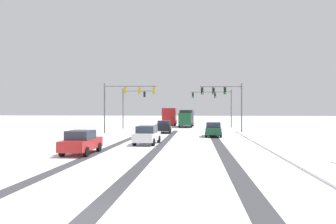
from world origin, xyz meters
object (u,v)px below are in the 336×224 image
Objects in this scene: traffic_signal_near_right at (225,97)px; car_red_fourth at (81,142)px; traffic_signal_far_left at (131,102)px; car_dark_green_second at (213,129)px; traffic_signal_near_left at (125,96)px; box_truck_delivery at (186,118)px; traffic_signal_far_right at (217,100)px; bus_oncoming at (170,115)px; car_white_third at (147,135)px; car_black_lead at (164,127)px.

car_red_fourth is at bearing -119.60° from traffic_signal_near_right.
traffic_signal_far_left reaches higher than car_dark_green_second.
car_red_fourth is (2.73, -28.52, -3.55)m from traffic_signal_far_left.
car_dark_green_second is at bearing -48.21° from traffic_signal_far_left.
box_truck_delivery is (7.42, 15.29, -3.18)m from traffic_signal_near_left.
traffic_signal_far_right is at bearing -15.81° from box_truck_delivery.
car_dark_green_second is at bearing -107.28° from traffic_signal_near_right.
traffic_signal_near_left is at bearing -99.62° from bus_oncoming.
car_dark_green_second is at bearing 56.12° from car_red_fourth.
car_dark_green_second is 1.00× the size of car_white_third.
traffic_signal_near_right is 1.58× the size of car_red_fourth.
traffic_signal_near_left is 17.29m from box_truck_delivery.
car_black_lead is (-7.74, -12.94, -3.87)m from traffic_signal_far_right.
bus_oncoming is (-9.14, 20.76, -2.78)m from traffic_signal_near_right.
car_dark_green_second is (11.13, -4.15, -4.00)m from traffic_signal_near_left.
box_truck_delivery is at bearing 80.32° from car_black_lead.
car_red_fourth is at bearing -93.39° from bus_oncoming.
bus_oncoming reaches higher than car_white_third.
car_dark_green_second and car_white_third have the same top height.
traffic_signal_near_left reaches higher than car_dark_green_second.
traffic_signal_near_right is at bearing -67.88° from box_truck_delivery.
traffic_signal_near_left is at bearing -82.10° from traffic_signal_far_left.
car_white_third is (-7.79, -26.25, -3.87)m from traffic_signal_far_right.
traffic_signal_near_left is at bearing -170.21° from car_black_lead.
bus_oncoming is (-7.32, 26.61, 1.18)m from car_dark_green_second.
car_black_lead is (-7.99, -0.84, -3.96)m from traffic_signal_near_right.
car_red_fourth is at bearing -123.88° from car_dark_green_second.
traffic_signal_near_left is 12.53m from car_dark_green_second.
traffic_signal_near_left is at bearing 159.55° from car_dark_green_second.
car_white_third is at bearing -90.25° from car_black_lead.
traffic_signal_far_right is 14.61m from traffic_signal_far_left.
car_black_lead is 21.66m from bus_oncoming.
traffic_signal_near_right is (14.31, -8.13, 0.40)m from traffic_signal_far_left.
car_black_lead is (4.96, 0.86, -4.00)m from traffic_signal_near_left.
car_red_fourth is (-3.59, -19.55, 0.00)m from car_black_lead.
traffic_signal_near_right reaches higher than car_black_lead.
traffic_signal_far_left is at bearing 97.90° from traffic_signal_near_left.
car_black_lead is at bearing 89.75° from car_white_third.
traffic_signal_near_left is 19.16m from car_red_fourth.
box_truck_delivery is at bearing 31.85° from traffic_signal_far_left.
traffic_signal_near_right is at bearing 6.01° from car_black_lead.
traffic_signal_near_right is at bearing -88.81° from traffic_signal_far_right.
traffic_signal_far_right reaches higher than box_truck_delivery.
car_dark_green_second is (6.17, -5.01, 0.00)m from car_black_lead.
car_black_lead is 1.02× the size of car_red_fourth.
car_red_fourth is 41.24m from bus_oncoming.
car_red_fourth is 34.52m from box_truck_delivery.
traffic_signal_near_right is 1.55× the size of car_black_lead.
traffic_signal_far_right is at bearing 73.46° from car_white_third.
traffic_signal_near_right is 8.95m from car_black_lead.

